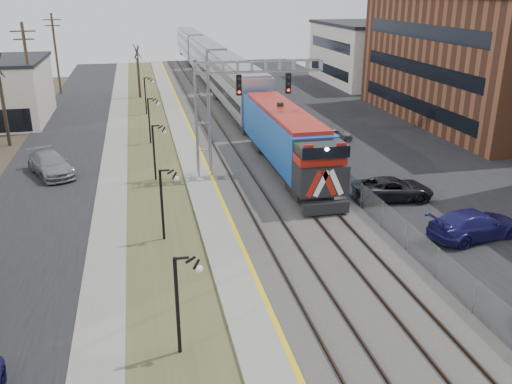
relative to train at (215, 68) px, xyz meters
name	(u,v)px	position (x,y,z in m)	size (l,w,h in m)	color
street_west	(57,158)	(-17.00, -28.30, -2.90)	(7.00, 120.00, 0.04)	black
sidewalk	(115,155)	(-12.50, -28.30, -2.88)	(2.00, 120.00, 0.08)	gray
grass_median	(152,153)	(-9.50, -28.30, -2.89)	(4.00, 120.00, 0.06)	#454C28
platform	(188,149)	(-6.50, -28.30, -2.80)	(2.00, 120.00, 0.24)	gray
ballast_bed	(246,146)	(-1.50, -28.30, -2.82)	(8.00, 120.00, 0.20)	#595651
parking_lot	(376,139)	(10.50, -28.30, -2.90)	(16.00, 120.00, 0.04)	black
platform_edge	(199,147)	(-5.62, -28.30, -2.67)	(0.24, 120.00, 0.01)	gold
track_near	(223,146)	(-3.50, -28.30, -2.64)	(1.58, 120.00, 0.15)	#2D2119
track_far	(263,143)	(0.00, -28.30, -2.64)	(1.58, 120.00, 0.15)	#2D2119
train	(215,68)	(0.00, 0.00, 0.00)	(3.00, 85.85, 5.33)	#1551AB
signal_gantry	(227,99)	(-4.28, -35.30, 2.67)	(9.00, 1.07, 8.15)	gray
lampposts	(162,204)	(-9.50, -45.01, -0.92)	(0.14, 62.14, 4.00)	black
fence	(294,136)	(2.70, -28.30, -2.12)	(0.04, 120.00, 1.60)	gray
bare_trees	(44,116)	(-18.16, -24.38, -0.22)	(12.30, 42.30, 5.95)	#382D23
car_lot_c	(393,189)	(5.23, -42.43, -2.21)	(2.36, 5.12, 1.42)	black
car_lot_d	(475,225)	(6.99, -48.70, -2.14)	(2.18, 5.37, 1.56)	#1A1855
car_lot_e	(331,135)	(6.11, -28.44, -2.25)	(1.59, 3.95, 1.35)	slate
car_street_b	(51,165)	(-16.87, -32.55, -2.13)	(2.22, 5.47, 1.59)	gray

